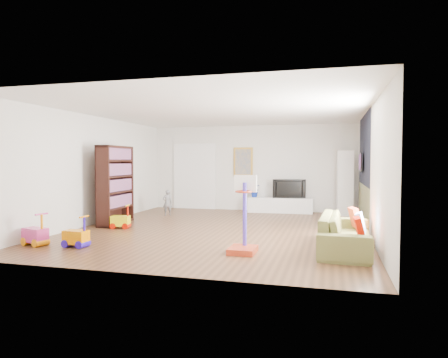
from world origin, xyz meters
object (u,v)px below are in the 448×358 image
(bookshelf, at_px, (115,185))
(sofa, at_px, (346,233))
(media_console, at_px, (280,205))
(basketball_hoop, at_px, (243,214))

(bookshelf, xyz_separation_m, sofa, (5.47, -1.60, -0.66))
(media_console, xyz_separation_m, bookshelf, (-3.72, -3.27, 0.75))
(sofa, relative_size, basketball_hoop, 1.60)
(media_console, relative_size, basketball_hoop, 1.45)
(sofa, bearing_deg, media_console, 22.70)
(bookshelf, height_order, sofa, bookshelf)
(basketball_hoop, bearing_deg, bookshelf, 149.09)
(media_console, xyz_separation_m, sofa, (1.75, -4.87, 0.09))
(sofa, height_order, basketball_hoop, basketball_hoop)
(media_console, xyz_separation_m, basketball_hoop, (0.03, -5.54, 0.44))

